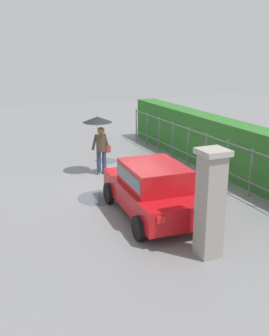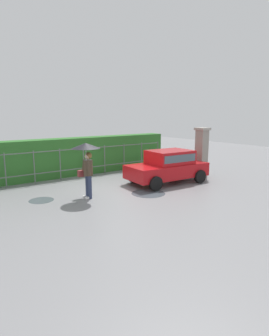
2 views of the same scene
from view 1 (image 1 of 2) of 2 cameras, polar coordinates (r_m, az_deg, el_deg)
ground_plane at (r=13.33m, az=-1.00°, el=-2.44°), size 40.00×40.00×0.00m
car at (r=10.72m, az=2.61°, el=-2.83°), size 3.83×2.06×1.48m
pedestrian at (r=14.14m, az=-5.04°, el=5.22°), size 1.03×1.03×2.08m
gate_pillar at (r=8.69m, az=10.71°, el=-4.90°), size 0.60×0.60×2.42m
fence_section at (r=14.94m, az=8.83°, el=2.83°), size 10.94×0.05×1.50m
hedge_row at (r=15.32m, az=11.23°, el=3.53°), size 11.89×0.90×1.90m
puddle_near at (r=12.28m, az=-4.99°, el=-4.22°), size 1.35×1.35×0.00m
puddle_far at (r=16.13m, az=-4.04°, el=1.01°), size 0.89×0.89×0.00m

